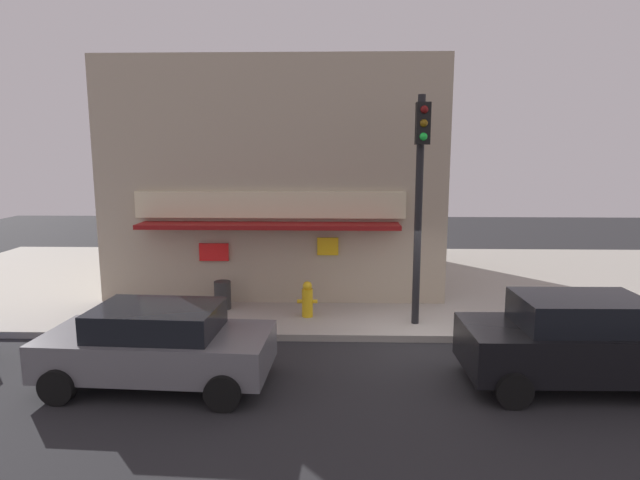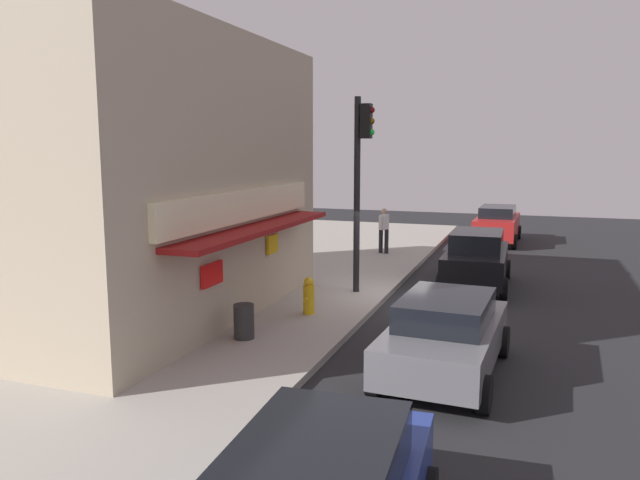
% 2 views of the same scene
% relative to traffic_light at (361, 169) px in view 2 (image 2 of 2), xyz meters
% --- Properties ---
extents(ground_plane, '(48.54, 48.54, 0.00)m').
position_rel_traffic_light_xyz_m(ground_plane, '(0.02, -0.84, -3.69)').
color(ground_plane, '#232326').
extents(sidewalk, '(32.36, 11.20, 0.17)m').
position_rel_traffic_light_xyz_m(sidewalk, '(0.02, 4.77, -3.60)').
color(sidewalk, '#A39E93').
rests_on(sidewalk, ground_plane).
extents(corner_building, '(9.73, 8.25, 6.79)m').
position_rel_traffic_light_xyz_m(corner_building, '(-3.78, 5.48, -0.13)').
color(corner_building, tan).
rests_on(corner_building, sidewalk).
extents(traffic_light, '(0.32, 0.58, 5.52)m').
position_rel_traffic_light_xyz_m(traffic_light, '(0.00, 0.00, 0.00)').
color(traffic_light, black).
rests_on(traffic_light, sidewalk).
extents(fire_hydrant, '(0.52, 0.28, 0.93)m').
position_rel_traffic_light_xyz_m(fire_hydrant, '(-2.70, 0.55, -3.07)').
color(fire_hydrant, gold).
rests_on(fire_hydrant, sidewalk).
extents(trash_can, '(0.45, 0.45, 0.76)m').
position_rel_traffic_light_xyz_m(trash_can, '(-5.04, 1.19, -3.14)').
color(trash_can, '#2D2D2D').
rests_on(trash_can, sidewalk).
extents(pedestrian, '(0.63, 0.42, 1.77)m').
position_rel_traffic_light_xyz_m(pedestrian, '(6.60, 0.87, -2.53)').
color(pedestrian, black).
rests_on(pedestrian, sidewalk).
extents(parked_car_black, '(4.23, 2.05, 1.73)m').
position_rel_traffic_light_xyz_m(parked_car_black, '(2.54, -3.04, -2.80)').
color(parked_car_black, black).
rests_on(parked_car_black, ground_plane).
extents(parked_car_grey, '(4.30, 2.25, 1.53)m').
position_rel_traffic_light_xyz_m(parked_car_grey, '(-5.32, -3.18, -2.89)').
color(parked_car_grey, slate).
rests_on(parked_car_grey, ground_plane).
extents(parked_car_red, '(4.58, 2.05, 1.67)m').
position_rel_traffic_light_xyz_m(parked_car_red, '(11.91, -3.11, -2.82)').
color(parked_car_red, '#AD1E1E').
rests_on(parked_car_red, ground_plane).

